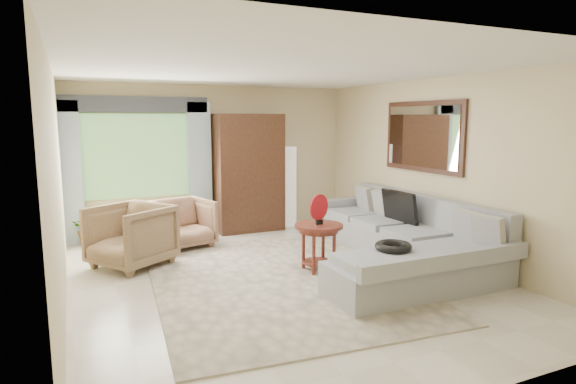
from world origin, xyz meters
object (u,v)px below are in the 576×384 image
sectional_sofa (404,245)px  armchair_left (131,236)px  armchair_right (183,223)px  armoire (249,173)px  coffee_table (319,247)px  potted_plant (89,228)px  tv_screen (399,207)px  floor_lamp (288,186)px

sectional_sofa → armchair_left: (-3.46, 1.49, 0.15)m
sectional_sofa → armchair_right: 3.40m
armchair_right → armoire: 1.66m
coffee_table → armoire: armoire is taller
armchair_right → potted_plant: armchair_right is taller
tv_screen → floor_lamp: floor_lamp is taller
coffee_table → armoire: size_ratio=0.31×
coffee_table → floor_lamp: 2.86m
potted_plant → tv_screen: bearing=-30.8°
armoire → floor_lamp: armoire is taller
armchair_left → potted_plant: bearing=164.0°
potted_plant → floor_lamp: size_ratio=0.36×
sectional_sofa → coffee_table: bearing=169.0°
armoire → armchair_right: bearing=-153.1°
sectional_sofa → coffee_table: size_ratio=5.40×
coffee_table → floor_lamp: floor_lamp is taller
armchair_left → potted_plant: (-0.47, 1.50, -0.16)m
coffee_table → armchair_left: bearing=150.7°
tv_screen → floor_lamp: (-0.70, 2.47, 0.03)m
coffee_table → armoire: 2.75m
armchair_left → floor_lamp: bearing=82.3°
coffee_table → floor_lamp: (0.79, 2.72, 0.41)m
tv_screen → coffee_table: 1.56m
tv_screen → coffee_table: size_ratio=1.15×
sectional_sofa → tv_screen: 0.71m
coffee_table → armchair_right: bearing=124.7°
potted_plant → armoire: armoire is taller
potted_plant → floor_lamp: 3.53m
armoire → floor_lamp: (0.80, 0.06, -0.30)m
armchair_left → armoire: bearing=88.7°
tv_screen → potted_plant: size_ratio=1.37×
armchair_left → floor_lamp: (3.02, 1.47, 0.32)m
sectional_sofa → floor_lamp: bearing=98.3°
sectional_sofa → armchair_left: sectional_sofa is taller
armchair_right → floor_lamp: (2.15, 0.75, 0.37)m
armchair_right → armoire: armoire is taller
coffee_table → armchair_left: 2.57m
armchair_right → floor_lamp: bearing=4.6°
armchair_left → armoire: 2.70m
tv_screen → potted_plant: (-4.20, 2.50, -0.45)m
armchair_right → coffee_table: bearing=-69.8°
potted_plant → floor_lamp: floor_lamp is taller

